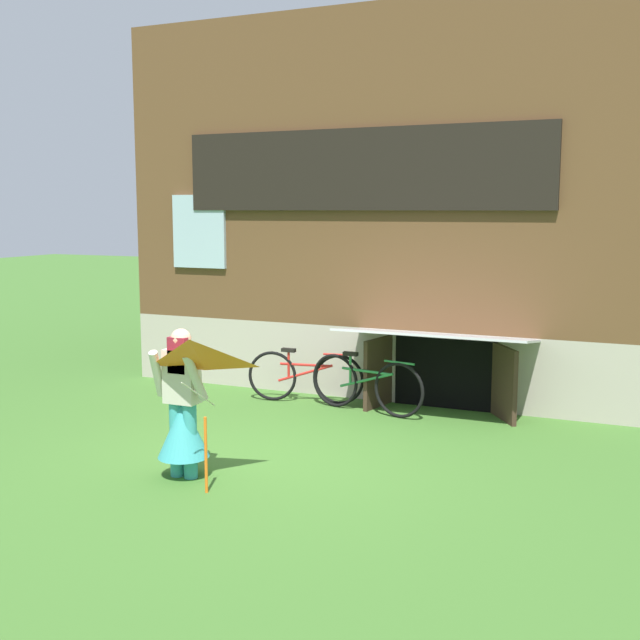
{
  "coord_description": "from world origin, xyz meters",
  "views": [
    {
      "loc": [
        3.92,
        -7.31,
        2.69
      ],
      "look_at": [
        0.33,
        0.88,
        1.43
      ],
      "focal_mm": 44.35,
      "sensor_mm": 36.0,
      "label": 1
    }
  ],
  "objects_px": {
    "kite": "(190,379)",
    "bicycle_red": "(305,377)",
    "person": "(183,416)",
    "bicycle_green": "(366,384)"
  },
  "relations": [
    {
      "from": "person",
      "to": "bicycle_green",
      "type": "height_order",
      "value": "person"
    },
    {
      "from": "kite",
      "to": "bicycle_red",
      "type": "relative_size",
      "value": 0.83
    },
    {
      "from": "kite",
      "to": "person",
      "type": "bearing_deg",
      "value": 130.25
    },
    {
      "from": "bicycle_green",
      "to": "bicycle_red",
      "type": "height_order",
      "value": "bicycle_green"
    },
    {
      "from": "person",
      "to": "kite",
      "type": "height_order",
      "value": "person"
    },
    {
      "from": "kite",
      "to": "bicycle_red",
      "type": "bearing_deg",
      "value": 99.15
    },
    {
      "from": "person",
      "to": "bicycle_green",
      "type": "bearing_deg",
      "value": 60.82
    },
    {
      "from": "kite",
      "to": "bicycle_green",
      "type": "height_order",
      "value": "kite"
    },
    {
      "from": "kite",
      "to": "bicycle_red",
      "type": "height_order",
      "value": "kite"
    },
    {
      "from": "kite",
      "to": "bicycle_green",
      "type": "bearing_deg",
      "value": 84.62
    }
  ]
}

